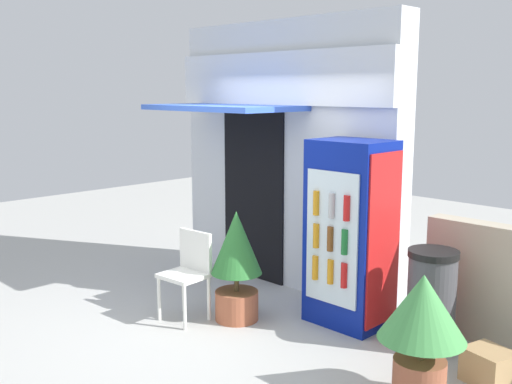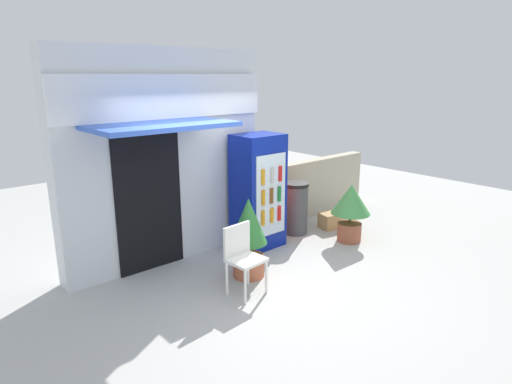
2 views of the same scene
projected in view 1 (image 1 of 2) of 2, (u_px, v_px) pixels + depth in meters
name	position (u px, v px, depth m)	size (l,w,h in m)	color
ground	(204.00, 323.00, 6.01)	(16.00, 16.00, 0.00)	#B2B2AD
storefront_building	(284.00, 151.00, 7.08)	(3.20, 1.34, 3.12)	silver
drink_cooler	(351.00, 233.00, 5.88)	(0.77, 0.64, 1.85)	navy
plastic_chair	(189.00, 268.00, 6.06)	(0.46, 0.42, 0.91)	white
potted_plant_near_shop	(236.00, 259.00, 6.00)	(0.52, 0.52, 1.14)	#AD5B3D
potted_plant_curbside	(422.00, 321.00, 4.42)	(0.66, 0.66, 0.99)	#995138
trash_bin	(431.00, 300.00, 5.35)	(0.45, 0.45, 0.92)	#47474C
cardboard_box	(489.00, 367.00, 4.76)	(0.35, 0.31, 0.28)	tan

